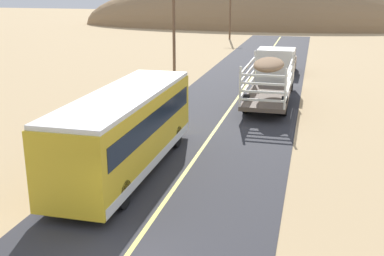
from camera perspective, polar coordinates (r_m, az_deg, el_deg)
livestock_truck at (r=32.11m, az=9.54°, el=6.74°), size 2.53×9.70×3.02m
bus at (r=19.17m, az=-7.81°, el=-0.15°), size 2.54×10.00×3.21m
car_far at (r=41.28m, az=10.80°, el=7.89°), size 1.90×4.62×1.93m
power_pole_mid at (r=39.55m, az=-2.15°, el=11.82°), size 2.20×0.24×7.12m
power_pole_far at (r=65.33m, az=4.54°, el=14.01°), size 2.20×0.24×7.68m
distant_hill at (r=84.90m, az=6.69°, el=11.80°), size 59.59×18.68×15.47m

